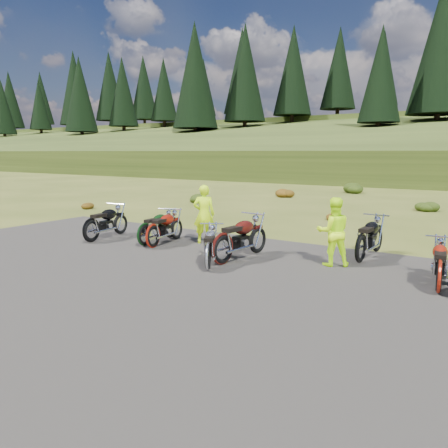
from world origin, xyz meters
The scene contains 37 objects.
ground centered at (0.00, 0.00, 0.00)m, with size 300.00×300.00×0.00m, color #404C19.
gravel_pad centered at (0.00, -2.00, 0.00)m, with size 20.00×12.00×0.04m, color black.
conifer_3 centered at (-117.00, 66.00, 17.76)m, with size 7.04×7.04×18.00m.
conifer_4 centered at (-111.00, 72.00, 18.46)m, with size 6.60×6.60×17.00m.
conifer_5 centered at (-105.00, 78.00, 18.16)m, with size 6.16×6.16×16.00m.
conifer_6 centered at (-99.00, 53.00, 13.67)m, with size 5.72×5.72×15.00m.
conifer_7 centered at (-93.00, 59.00, 14.36)m, with size 5.28×5.28×14.00m.
conifer_8 centered at (-87.00, 65.00, 18.57)m, with size 7.92×7.92×20.00m.
conifer_9 centered at (-81.00, 71.00, 19.26)m, with size 7.48×7.48×19.00m.
conifer_10 centered at (-75.00, 77.00, 19.16)m, with size 7.04×7.04×18.00m.
conifer_11 centered at (-69.00, 52.00, 14.47)m, with size 6.60×6.60×17.00m.
conifer_12 centered at (-63.00, 58.00, 15.17)m, with size 6.16×6.16×16.00m.
conifer_13 centered at (-57.00, 64.00, 15.86)m, with size 5.72×5.72×15.00m.
conifer_14 centered at (-51.00, 70.00, 16.55)m, with size 5.28×5.28×14.00m.
conifer_15 centered at (-45.00, 76.00, 20.16)m, with size 7.92×7.92×20.00m.
conifer_16 centered at (-39.00, 51.00, 15.28)m, with size 7.48×7.48×19.00m.
conifer_17 centered at (-33.00, 57.00, 15.97)m, with size 7.04×7.04×18.00m.
conifer_18 centered at (-27.00, 63.00, 16.66)m, with size 6.60×6.60×17.00m.
conifer_19 centered at (-21.00, 69.00, 17.36)m, with size 6.16×6.16×16.00m.
conifer_20 centered at (-15.00, 75.00, 17.65)m, with size 5.72×5.72×15.00m.
conifer_21 centered at (-9.00, 50.00, 12.56)m, with size 5.28×5.28×14.00m.
conifer_22 centered at (-3.00, 56.00, 16.77)m, with size 7.92×7.92×20.00m.
shrub_0 centered at (-12.00, 6.00, 0.23)m, with size 0.77×0.77×0.45m, color #662E0C.
shrub_1 centered at (-9.10, 11.30, 0.31)m, with size 1.03×1.03×0.61m, color black.
shrub_2 centered at (-6.20, 16.60, 0.38)m, with size 1.30×1.30×0.77m, color #662E0C.
shrub_3 centered at (-3.30, 21.90, 0.46)m, with size 1.56×1.56×0.92m, color black.
shrub_4 centered at (-0.40, 9.20, 0.23)m, with size 0.77×0.77×0.45m, color #662E0C.
shrub_5 centered at (2.50, 14.50, 0.31)m, with size 1.03×1.03×0.61m, color black.
motorcycle_0 centered at (-5.13, 0.37, 0.00)m, with size 2.19×0.73×1.15m, color black, non-canonical shape.
motorcycle_1 centered at (-2.94, 0.84, 0.00)m, with size 2.07×0.69×1.08m, color maroon, non-canonical shape.
motorcycle_2 centered at (-3.36, 0.94, 0.00)m, with size 1.99×0.66×1.04m, color black, non-canonical shape.
motorcycle_3 centered at (-0.11, -0.30, 0.00)m, with size 1.94×0.65×1.01m, color #B4B5B9, non-canonical shape.
motorcycle_4 centered at (-0.10, 0.33, 0.00)m, with size 2.34×0.78×1.23m, color #420F0B, non-canonical shape.
motorcycle_5 centered at (2.79, 2.44, 0.00)m, with size 2.21×0.74×1.16m, color black, non-canonical shape.
motorcycle_6 centered at (4.83, 0.86, 0.00)m, with size 1.95×0.65×1.02m, color maroon, non-canonical shape.
person_middle centered at (-2.06, 2.24, 0.92)m, with size 0.67×0.44×1.84m, color #C8FF0D.
person_right_a centered at (2.26, 1.81, 0.87)m, with size 0.84×0.66×1.73m, color #C8FF0D.
Camera 1 is at (5.87, -8.70, 2.88)m, focal length 35.00 mm.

